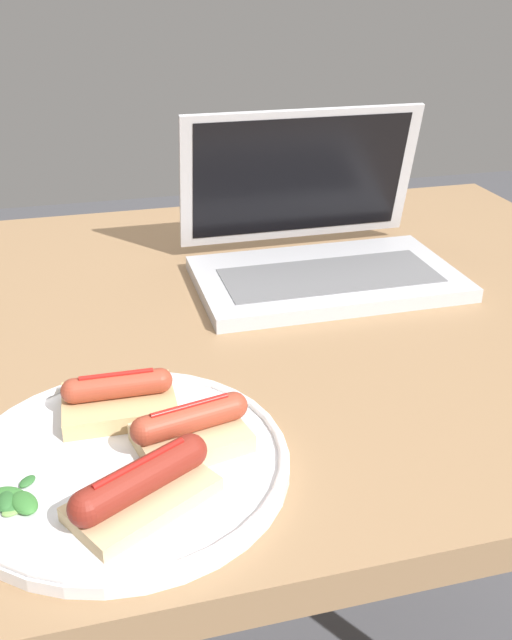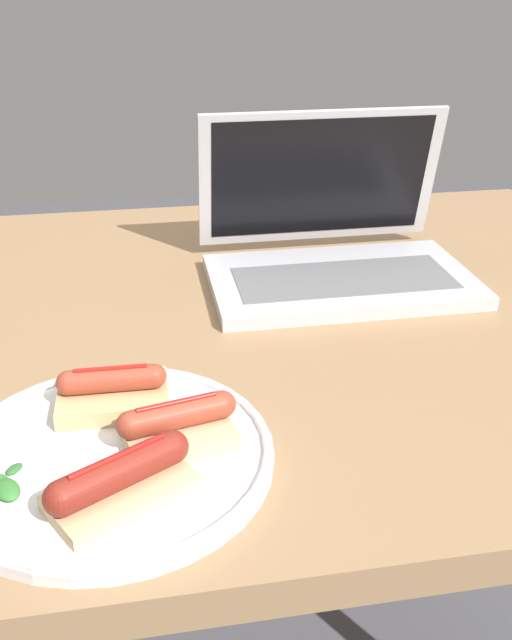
% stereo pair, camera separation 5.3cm
% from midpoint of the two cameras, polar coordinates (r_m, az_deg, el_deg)
% --- Properties ---
extents(desk, '(1.13, 0.87, 0.75)m').
position_cam_midpoint_polar(desk, '(0.91, 1.91, -2.88)').
color(desk, '#93704C').
rests_on(desk, ground_plane).
extents(laptop, '(0.34, 0.25, 0.21)m').
position_cam_midpoint_polar(laptop, '(0.97, 7.86, 5.58)').
color(laptop, '#B7B7BC').
rests_on(laptop, desk).
extents(plate, '(0.28, 0.28, 0.02)m').
position_cam_midpoint_polar(plate, '(0.62, -9.07, -10.63)').
color(plate, silver).
rests_on(plate, desk).
extents(sausage_toast_left, '(0.13, 0.11, 0.04)m').
position_cam_midpoint_polar(sausage_toast_left, '(0.56, -8.13, -12.60)').
color(sausage_toast_left, '#D6B784').
rests_on(sausage_toast_left, plate).
extents(sausage_toast_middle, '(0.10, 0.08, 0.04)m').
position_cam_midpoint_polar(sausage_toast_middle, '(0.67, -9.18, -5.70)').
color(sausage_toast_middle, tan).
rests_on(sausage_toast_middle, plate).
extents(sausage_toast_right, '(0.10, 0.09, 0.04)m').
position_cam_midpoint_polar(sausage_toast_right, '(0.62, -3.82, -8.47)').
color(sausage_toast_right, '#D6B784').
rests_on(sausage_toast_right, plate).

